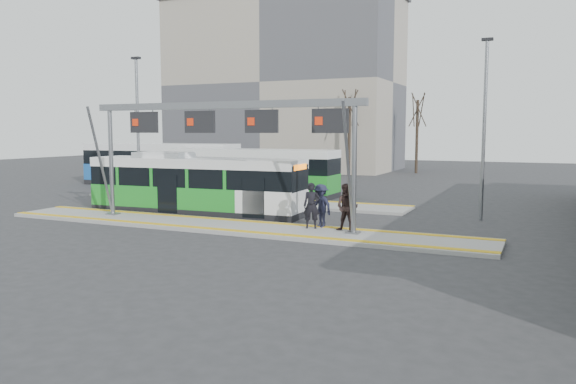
{
  "coord_description": "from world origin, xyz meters",
  "views": [
    {
      "loc": [
        12.13,
        -20.33,
        4.1
      ],
      "look_at": [
        1.47,
        3.0,
        1.31
      ],
      "focal_mm": 35.0,
      "sensor_mm": 36.0,
      "label": 1
    }
  ],
  "objects_px": {
    "gantry": "(222,126)",
    "hero_bus": "(195,186)",
    "passenger_b": "(347,208)",
    "passenger_a": "(312,206)",
    "passenger_c": "(321,206)"
  },
  "relations": [
    {
      "from": "gantry",
      "to": "hero_bus",
      "type": "xyz_separation_m",
      "value": [
        -3.31,
        2.83,
        -2.9
      ]
    },
    {
      "from": "hero_bus",
      "to": "passenger_c",
      "type": "height_order",
      "value": "hero_bus"
    },
    {
      "from": "gantry",
      "to": "hero_bus",
      "type": "height_order",
      "value": "gantry"
    },
    {
      "from": "hero_bus",
      "to": "passenger_c",
      "type": "relative_size",
      "value": 6.29
    },
    {
      "from": "gantry",
      "to": "hero_bus",
      "type": "distance_m",
      "value": 5.24
    },
    {
      "from": "passenger_c",
      "to": "gantry",
      "type": "bearing_deg",
      "value": -141.93
    },
    {
      "from": "hero_bus",
      "to": "passenger_b",
      "type": "xyz_separation_m",
      "value": [
        8.8,
        -2.5,
        -0.3
      ]
    },
    {
      "from": "gantry",
      "to": "passenger_a",
      "type": "distance_m",
      "value": 5.1
    },
    {
      "from": "gantry",
      "to": "passenger_b",
      "type": "distance_m",
      "value": 6.36
    },
    {
      "from": "passenger_c",
      "to": "passenger_a",
      "type": "bearing_deg",
      "value": -93.28
    },
    {
      "from": "gantry",
      "to": "passenger_b",
      "type": "height_order",
      "value": "gantry"
    },
    {
      "from": "passenger_a",
      "to": "passenger_b",
      "type": "distance_m",
      "value": 1.56
    },
    {
      "from": "gantry",
      "to": "passenger_a",
      "type": "bearing_deg",
      "value": 6.22
    },
    {
      "from": "passenger_a",
      "to": "passenger_c",
      "type": "height_order",
      "value": "passenger_a"
    },
    {
      "from": "hero_bus",
      "to": "passenger_a",
      "type": "height_order",
      "value": "hero_bus"
    }
  ]
}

